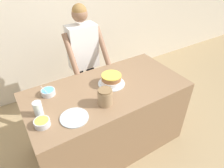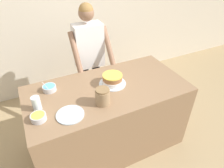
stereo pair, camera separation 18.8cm
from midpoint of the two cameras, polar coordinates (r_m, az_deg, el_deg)
name	(u,v)px [view 2 (the right image)]	position (r m, az deg, el deg)	size (l,w,h in m)	color
ground_plane	(124,168)	(2.64, 5.69, -22.91)	(14.00, 14.00, 0.00)	tan
wall_back	(66,15)	(3.43, -11.51, 18.64)	(10.00, 0.05, 2.60)	beige
counter	(108,117)	(2.53, 0.99, -9.56)	(1.82, 0.91, 0.91)	#8C6B4C
person_baker	(89,52)	(2.81, -4.61, 8.98)	(0.53, 0.46, 1.66)	#2D2D38
cake	(112,80)	(2.27, 2.48, 1.14)	(0.31, 0.31, 0.12)	silver
frosting_bowl_blue	(49,88)	(2.26, -15.22, -1.17)	(0.15, 0.15, 0.15)	silver
frosting_bowl_yellow	(38,117)	(1.93, -17.68, -9.11)	(0.14, 0.14, 0.06)	silver
drinking_glass	(36,103)	(2.02, -18.32, -5.39)	(0.08, 0.08, 0.15)	silver
ceramic_plate	(70,115)	(1.92, -9.12, -8.73)	(0.27, 0.27, 0.01)	silver
stoneware_jar	(103,96)	(1.98, 0.01, -3.66)	(0.15, 0.15, 0.17)	#9E7F5B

